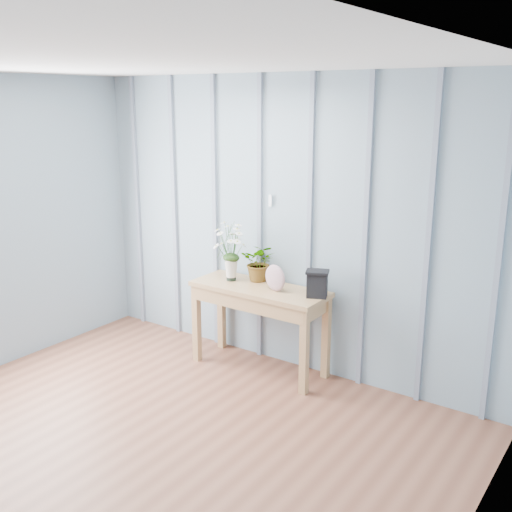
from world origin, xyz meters
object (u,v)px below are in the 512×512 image
Objects in this scene: sideboard at (259,299)px; daisy_vase at (231,243)px; felt_disc_vessel at (275,278)px; carved_box at (317,283)px.

daisy_vase is at bearing 177.57° from sideboard.
felt_disc_vessel is (0.17, -0.02, 0.23)m from sideboard.
carved_box is at bearing 22.60° from felt_disc_vessel.
carved_box is (0.36, 0.06, 0.00)m from felt_disc_vessel.
daisy_vase is 0.87m from carved_box.
felt_disc_vessel is 1.01× the size of carved_box.
carved_box is (0.84, 0.03, -0.22)m from daisy_vase.
felt_disc_vessel reaches higher than carved_box.
sideboard is at bearing -172.97° from felt_disc_vessel.
felt_disc_vessel is 0.37m from carved_box.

